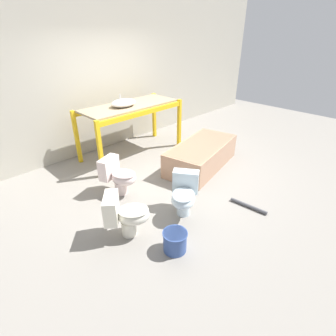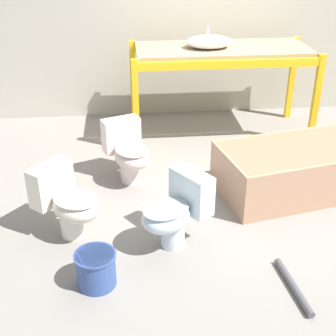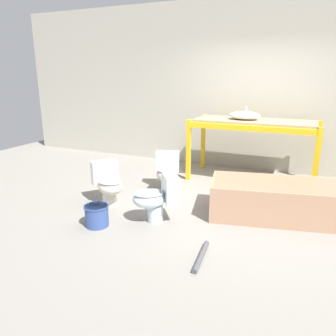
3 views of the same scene
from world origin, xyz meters
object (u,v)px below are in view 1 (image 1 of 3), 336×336
Objects in this scene: sink_basin at (124,103)px; bucket_white at (175,241)px; bathtub_main at (201,153)px; toilet_far at (126,214)px; toilet_near at (184,194)px; toilet_extra at (119,175)px.

sink_basin is 3.06m from bucket_white.
toilet_far is at bearing -178.35° from bathtub_main.
bucket_white is (-0.63, -0.42, -0.19)m from toilet_near.
bathtub_main is at bearing 30.71° from bucket_white.
bathtub_main is 2.75× the size of toilet_extra.
toilet_near is 1.01× the size of toilet_far.
sink_basin is at bearing 105.54° from bathtub_main.
toilet_near is at bearing -93.56° from toilet_extra.
bucket_white is at bearing -90.99° from toilet_near.
toilet_extra is at bearing 79.65° from bucket_white.
toilet_near and toilet_far have the same top height.
bathtub_main is 2.31m from toilet_far.
toilet_near is 2.16× the size of bucket_white.
toilet_extra is 2.12× the size of bucket_white.
bucket_white is at bearing -121.38° from toilet_extra.
sink_basin is at bearing 26.66° from toilet_extra.
bathtub_main is 2.70× the size of toilet_near.
toilet_extra is (0.53, 0.89, 0.00)m from toilet_far.
sink_basin is 0.80× the size of toilet_far.
sink_basin is 1.83m from bathtub_main.
toilet_near is at bearing 33.76° from bucket_white.
toilet_extra is at bearing 10.03° from toilet_far.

